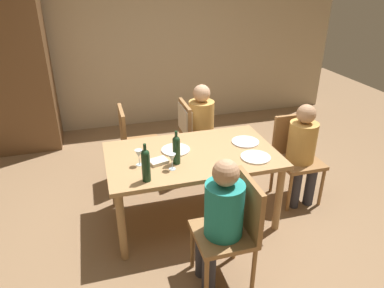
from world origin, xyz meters
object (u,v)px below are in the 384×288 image
object	(u,v)px
wine_bottle_dark_red	(176,149)
chair_near	(234,225)
person_woman_host	(303,148)
dinner_plate_host	(176,150)
person_man_bearded	(221,216)
wine_bottle_tall_green	(146,164)
dinner_plate_guest_left	(245,142)
wine_glass_centre	(172,158)
chair_right_end	(296,152)
handbag	(172,167)
chair_far_left	(134,140)
wine_glass_near_left	(139,154)
dining_table	(192,161)
person_man_guest	(203,123)
armoire_cabinet	(6,71)
dinner_plate_guest_right	(256,157)
chair_far_right	(191,129)

from	to	relation	value
wine_bottle_dark_red	chair_near	bearing A→B (deg)	-69.38
person_woman_host	dinner_plate_host	world-z (taller)	person_woman_host
person_man_bearded	wine_bottle_tall_green	size ratio (longest dim) A/B	3.32
person_woman_host	dinner_plate_guest_left	distance (m)	0.62
wine_bottle_tall_green	wine_glass_centre	size ratio (longest dim) A/B	2.25
person_man_bearded	dinner_plate_host	bearing A→B (deg)	6.38
chair_right_end	handbag	distance (m)	1.49
chair_far_left	wine_glass_near_left	size ratio (longest dim) A/B	6.17
dining_table	wine_glass_centre	distance (m)	0.39
dining_table	dinner_plate_host	distance (m)	0.19
chair_near	person_woman_host	distance (m)	1.38
wine_glass_centre	chair_right_end	bearing A→B (deg)	12.68
person_man_guest	chair_near	bearing A→B (deg)	-9.91
wine_glass_centre	wine_glass_near_left	bearing A→B (deg)	149.75
person_man_guest	wine_glass_centre	size ratio (longest dim) A/B	7.54
armoire_cabinet	dinner_plate_guest_right	world-z (taller)	armoire_cabinet
dinner_plate_guest_left	chair_far_left	bearing A→B (deg)	142.96
chair_far_right	armoire_cabinet	bearing A→B (deg)	-122.59
wine_glass_near_left	person_man_bearded	bearing A→B (deg)	-58.11
chair_right_end	wine_glass_centre	bearing A→B (deg)	12.68
wine_glass_near_left	handbag	size ratio (longest dim) A/B	0.53
armoire_cabinet	person_woman_host	world-z (taller)	armoire_cabinet
wine_glass_near_left	handbag	world-z (taller)	wine_glass_near_left
dinner_plate_host	chair_near	bearing A→B (deg)	-77.12
person_man_guest	dinner_plate_host	xyz separation A→B (m)	(-0.52, -0.76, 0.09)
dinner_plate_host	person_man_guest	bearing A→B (deg)	55.41
wine_glass_centre	person_woman_host	bearing A→B (deg)	8.32
wine_bottle_tall_green	handbag	distance (m)	1.52
chair_near	dinner_plate_guest_left	bearing A→B (deg)	-27.72
dinner_plate_guest_left	chair_near	bearing A→B (deg)	-117.72
person_man_guest	wine_bottle_tall_green	bearing A→B (deg)	-35.85
wine_bottle_dark_red	wine_glass_near_left	distance (m)	0.33
person_woman_host	wine_bottle_tall_green	distance (m)	1.72
dinner_plate_host	dinner_plate_guest_right	distance (m)	0.76
person_man_bearded	chair_right_end	bearing A→B (deg)	-51.94
person_woman_host	person_man_bearded	size ratio (longest dim) A/B	0.99
chair_right_end	wine_bottle_tall_green	distance (m)	1.77
chair_far_right	wine_glass_centre	xyz separation A→B (m)	(-0.48, -1.10, 0.24)
person_woman_host	dinner_plate_host	size ratio (longest dim) A/B	3.97
chair_far_left	wine_bottle_dark_red	distance (m)	1.09
handbag	dinner_plate_guest_left	bearing A→B (deg)	-52.63
chair_far_left	wine_glass_centre	world-z (taller)	chair_far_left
wine_glass_near_left	dinner_plate_guest_right	bearing A→B (deg)	-8.86
chair_far_left	handbag	bearing A→B (deg)	90.00
armoire_cabinet	handbag	bearing A→B (deg)	-35.90
chair_far_right	wine_glass_near_left	distance (m)	1.23
chair_near	dinner_plate_guest_right	xyz separation A→B (m)	(0.45, 0.62, 0.20)
person_man_guest	wine_glass_near_left	distance (m)	1.31
person_man_guest	wine_glass_centre	bearing A→B (deg)	-30.08
armoire_cabinet	dining_table	bearing A→B (deg)	-49.50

